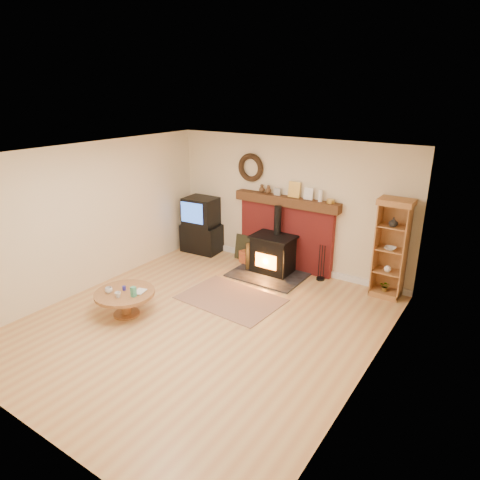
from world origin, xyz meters
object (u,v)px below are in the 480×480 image
Objects in this scene: wood_stove at (272,255)px; coffee_table at (125,296)px; curio_cabinet at (391,248)px; tv_unit at (202,226)px.

wood_stove reaches higher than coffee_table.
wood_stove is 2.23m from curio_cabinet.
curio_cabinet reaches higher than wood_stove.
curio_cabinet is (4.06, 0.08, 0.29)m from tv_unit.
tv_unit reaches higher than coffee_table.
curio_cabinet is 4.50m from coffee_table.
tv_unit is 1.28× the size of coffee_table.
tv_unit is (-1.90, 0.19, 0.21)m from wood_stove.
tv_unit is 4.07m from curio_cabinet.
wood_stove is 1.93m from tv_unit.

